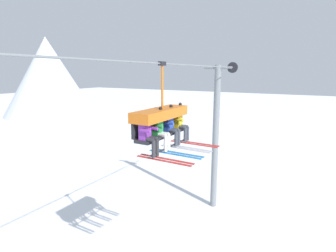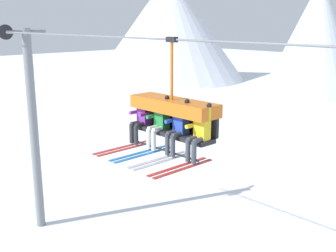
# 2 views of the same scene
# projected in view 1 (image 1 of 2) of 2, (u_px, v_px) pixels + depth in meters

# --- Properties ---
(mountain_peak_east) EXTENTS (16.25, 16.25, 14.40)m
(mountain_peak_east) POSITION_uv_depth(u_px,v_px,m) (48.00, 76.00, 49.20)
(mountain_peak_east) COLOR silver
(mountain_peak_east) RESTS_ON ground_plane
(lift_tower_far) EXTENTS (0.36, 1.88, 8.45)m
(lift_tower_far) POSITION_uv_depth(u_px,v_px,m) (216.00, 135.00, 15.01)
(lift_tower_far) COLOR slate
(lift_tower_far) RESTS_ON ground_plane
(lift_cable) EXTENTS (18.17, 0.05, 0.05)m
(lift_cable) POSITION_uv_depth(u_px,v_px,m) (145.00, 63.00, 7.01)
(lift_cable) COLOR slate
(chairlift_chair) EXTENTS (2.37, 0.74, 2.57)m
(chairlift_chair) POSITION_uv_depth(u_px,v_px,m) (160.00, 118.00, 8.14)
(chairlift_chair) COLOR #232328
(skier_purple) EXTENTS (0.46, 1.70, 1.23)m
(skier_purple) POSITION_uv_depth(u_px,v_px,m) (149.00, 134.00, 7.27)
(skier_purple) COLOR purple
(skier_green) EXTENTS (0.48, 1.70, 1.34)m
(skier_green) POSITION_uv_depth(u_px,v_px,m) (161.00, 129.00, 7.82)
(skier_green) COLOR #23843D
(skier_blue) EXTENTS (0.48, 1.70, 1.34)m
(skier_blue) POSITION_uv_depth(u_px,v_px,m) (171.00, 126.00, 8.37)
(skier_blue) COLOR #2847B7
(skier_yellow) EXTENTS (0.48, 1.70, 1.34)m
(skier_yellow) POSITION_uv_depth(u_px,v_px,m) (181.00, 122.00, 8.92)
(skier_yellow) COLOR yellow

